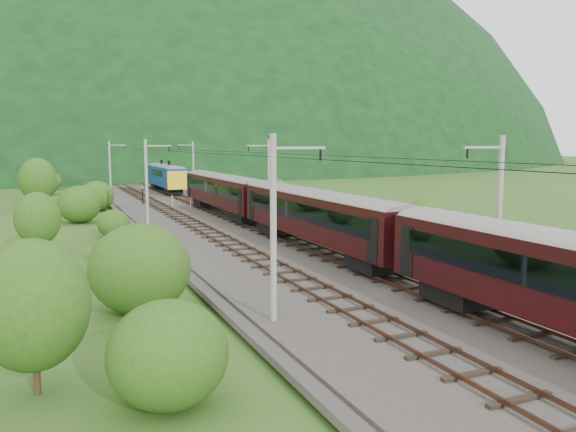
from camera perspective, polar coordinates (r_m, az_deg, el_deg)
name	(u,v)px	position (r m, az deg, el deg)	size (l,w,h in m)	color
ground	(394,310)	(27.51, 10.77, -9.41)	(600.00, 600.00, 0.00)	#34531A
railbed	(305,266)	(35.90, 1.76, -5.08)	(14.00, 220.00, 0.30)	#38332D
track_left	(270,266)	(34.92, -1.82, -5.06)	(2.40, 220.00, 0.27)	brown
track_right	(338,259)	(36.92, 5.14, -4.41)	(2.40, 220.00, 0.27)	brown
catenary_left	(147,180)	(54.54, -14.10, 3.57)	(2.54, 192.28, 8.00)	gray
catenary_right	(268,177)	(57.80, -2.02, 3.99)	(2.54, 192.28, 8.00)	gray
overhead_wires	(306,156)	(35.07, 1.80, 6.08)	(4.83, 198.00, 0.03)	black
mountain_main	(79,161)	(282.23, -20.46, 5.27)	(504.00, 360.00, 244.00)	black
train	(316,207)	(39.37, 2.86, 0.89)	(2.91, 117.67, 5.05)	black
hazard_post_near	(172,201)	(70.36, -11.66, 1.55)	(0.14, 0.14, 1.33)	red
hazard_post_far	(191,203)	(67.44, -9.85, 1.34)	(0.14, 0.14, 1.30)	red
signal	(143,194)	(72.74, -14.56, 2.18)	(0.25, 0.25, 2.27)	black
vegetation_left	(74,218)	(46.78, -20.93, -0.19)	(10.45, 145.47, 6.24)	#264C14
vegetation_right	(452,228)	(45.94, 16.29, -1.15)	(4.98, 91.02, 2.86)	#264C14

